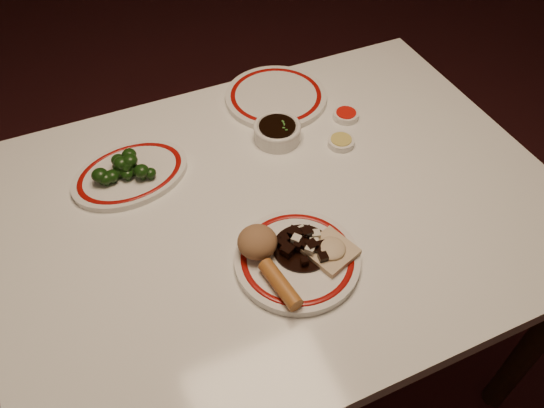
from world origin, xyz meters
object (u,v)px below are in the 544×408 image
(main_plate, at_px, (297,259))
(broccoli_pile, at_px, (123,167))
(spring_roll, at_px, (280,284))
(rice_mound, at_px, (257,242))
(fried_wonton, at_px, (331,250))
(dining_table, at_px, (281,227))
(stirfry_heap, at_px, (304,245))
(broccoli_plate, at_px, (131,174))
(soy_bowl, at_px, (277,132))

(main_plate, distance_m, broccoli_pile, 0.44)
(spring_roll, distance_m, broccoli_pile, 0.45)
(rice_mound, xyz_separation_m, broccoli_pile, (-0.19, 0.31, -0.01))
(spring_roll, relative_size, fried_wonton, 1.00)
(dining_table, distance_m, stirfry_heap, 0.19)
(rice_mound, bearing_deg, stirfry_heap, -20.66)
(stirfry_heap, relative_size, broccoli_plate, 0.40)
(rice_mound, relative_size, fried_wonton, 0.72)
(spring_roll, height_order, broccoli_pile, broccoli_pile)
(dining_table, relative_size, broccoli_plate, 4.06)
(spring_roll, bearing_deg, stirfry_heap, 30.39)
(main_plate, bearing_deg, stirfry_heap, 32.11)
(broccoli_pile, bearing_deg, spring_roll, -65.34)
(stirfry_heap, height_order, soy_bowl, stirfry_heap)
(main_plate, relative_size, fried_wonton, 2.60)
(dining_table, height_order, soy_bowl, soy_bowl)
(main_plate, bearing_deg, broccoli_pile, 124.67)
(main_plate, distance_m, broccoli_plate, 0.44)
(rice_mound, bearing_deg, soy_bowl, 59.27)
(main_plate, distance_m, rice_mound, 0.09)
(stirfry_heap, bearing_deg, soy_bowl, 74.22)
(dining_table, xyz_separation_m, broccoli_plate, (-0.28, 0.20, 0.10))
(main_plate, distance_m, fried_wonton, 0.07)
(fried_wonton, height_order, soy_bowl, same)
(dining_table, distance_m, soy_bowl, 0.23)
(spring_roll, relative_size, broccoli_plate, 0.36)
(fried_wonton, relative_size, stirfry_heap, 0.92)
(rice_mound, height_order, stirfry_heap, rice_mound)
(rice_mound, xyz_separation_m, fried_wonton, (0.13, -0.06, -0.02))
(broccoli_pile, bearing_deg, dining_table, -34.02)
(rice_mound, relative_size, broccoli_pile, 0.58)
(broccoli_pile, height_order, soy_bowl, broccoli_pile)
(rice_mound, xyz_separation_m, soy_bowl, (0.18, 0.30, -0.03))
(dining_table, xyz_separation_m, stirfry_heap, (-0.02, -0.15, 0.12))
(broccoli_plate, distance_m, broccoli_pile, 0.03)
(rice_mound, distance_m, spring_roll, 0.10)
(spring_roll, relative_size, soy_bowl, 0.96)
(dining_table, bearing_deg, fried_wonton, -83.44)
(broccoli_plate, xyz_separation_m, soy_bowl, (0.35, -0.02, 0.01))
(soy_bowl, bearing_deg, spring_roll, -113.79)
(dining_table, distance_m, main_plate, 0.20)
(dining_table, height_order, rice_mound, rice_mound)
(rice_mound, height_order, broccoli_pile, rice_mound)
(rice_mound, bearing_deg, fried_wonton, -26.82)
(rice_mound, distance_m, broccoli_pile, 0.37)
(main_plate, relative_size, stirfry_heap, 2.39)
(broccoli_pile, distance_m, soy_bowl, 0.37)
(dining_table, xyz_separation_m, soy_bowl, (0.07, 0.18, 0.11))
(rice_mound, xyz_separation_m, broccoli_plate, (-0.17, 0.32, -0.04))
(soy_bowl, bearing_deg, broccoli_plate, 177.25)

